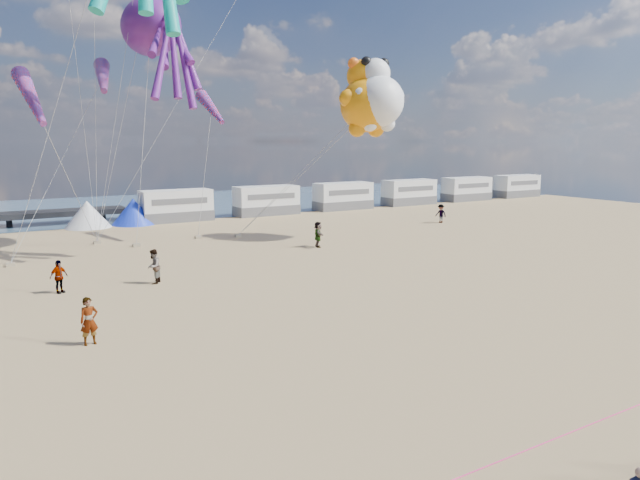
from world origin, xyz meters
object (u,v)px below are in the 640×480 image
Objects in this scene: sandbag_c at (238,236)px; sandbag_a at (10,265)px; motorhome_5 at (517,186)px; beachgoer_2 at (441,214)px; tent_white at (87,214)px; windsock_mid at (211,108)px; beachgoer_3 at (59,277)px; sandbag_e at (97,242)px; motorhome_1 at (266,200)px; motorhome_4 at (467,189)px; windsock_right at (31,97)px; motorhome_3 at (409,192)px; standing_person at (89,321)px; sandbag_d at (198,237)px; kite_panda at (379,101)px; tent_blue at (134,211)px; kite_teddy_orange at (367,105)px; beachgoer_4 at (318,234)px; motorhome_0 at (176,206)px; motorhome_2 at (343,196)px; windsock_left at (103,77)px; beachgoer_1 at (154,267)px; sandbag_b at (136,245)px; kite_octopus_purple at (151,27)px.

sandbag_a is at bearing -169.57° from sandbag_c.
sandbag_a is at bearing -166.84° from motorhome_5.
beachgoer_2 is at bearing -6.32° from sandbag_c.
windsock_mid is at bearing -54.59° from tent_white.
sandbag_e is (4.13, 13.82, -0.74)m from beachgoer_3.
motorhome_4 is at bearing 0.00° from motorhome_1.
tent_white is at bearing 70.96° from windsock_right.
motorhome_3 is 3.61× the size of standing_person.
kite_panda is at bearing -31.55° from sandbag_d.
tent_blue is 8.00× the size of sandbag_e.
tent_white is 26.42m from kite_teddy_orange.
beachgoer_3 is at bearing -151.11° from motorhome_3.
standing_person is 0.99× the size of beachgoer_4.
tent_white reaches higher than beachgoer_3.
beachgoer_2 is at bearing -118.60° from motorhome_3.
standing_person is at bearing -148.21° from motorhome_4.
kite_panda is at bearing -59.64° from motorhome_0.
motorhome_2 is 23.70m from windsock_mid.
motorhome_3 is 40.09m from windsock_left.
windsock_left is at bearing -109.03° from tent_blue.
kite_teddy_orange is (24.67, -2.62, 10.17)m from sandbag_a.
motorhome_1 is 14.14m from sandbag_c.
windsock_left reaches higher than beachgoer_1.
motorhome_2 is 44.79m from standing_person.
sandbag_c is (-3.28, 7.02, -0.82)m from beachgoer_4.
beachgoer_2 is at bearing -4.25° from sandbag_b.
beachgoer_1 is 3.74× the size of sandbag_a.
motorhome_5 is 3.78× the size of beachgoer_2.
tent_white is (-46.00, 0.00, -0.30)m from motorhome_4.
windsock_mid is (-9.70, -10.96, 8.53)m from motorhome_1.
sandbag_c is (9.77, 11.77, -0.82)m from beachgoer_1.
standing_person is 3.66× the size of sandbag_c.
sandbag_d is at bearing -136.16° from motorhome_1.
motorhome_0 is 47.50m from motorhome_5.
beachgoer_3 is (-4.91, -22.85, -0.35)m from tent_white.
kite_teddy_orange reaches higher than beachgoer_3.
sandbag_a is 16.50m from sandbag_c.
motorhome_0 is 3.89× the size of beachgoer_3.
motorhome_0 is 18.94m from kite_octopus_purple.
motorhome_2 is 21.31m from kite_teddy_orange.
windsock_right reaches higher than sandbag_b.
sandbag_a is (-43.25, -14.55, -1.39)m from motorhome_3.
beachgoer_4 is 0.33× the size of windsock_right.
motorhome_1 is at bearing 36.09° from sandbag_b.
motorhome_0 is 3.61× the size of standing_person.
beachgoer_4 is 3.70× the size of sandbag_e.
standing_person is 22.54m from windsock_left.
sandbag_e is at bearing 142.68° from kite_teddy_orange.
standing_person is at bearing -105.66° from tent_blue.
beachgoer_3 is at bearing -119.47° from motorhome_0.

